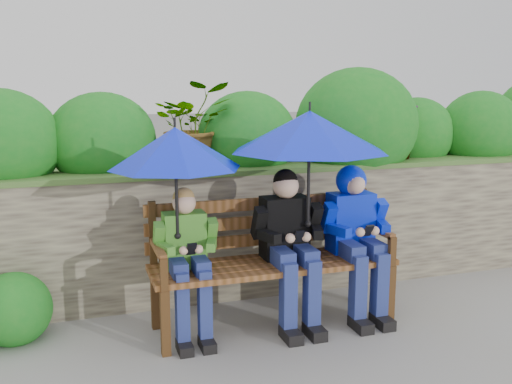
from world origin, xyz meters
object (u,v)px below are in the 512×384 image
object	(u,v)px
park_bench	(270,253)
umbrella_left	(175,148)
umbrella_right	(309,131)
boy_left	(187,254)
boy_middle	(289,239)
boy_right	(356,228)

from	to	relation	value
park_bench	umbrella_left	size ratio (longest dim) A/B	1.99
park_bench	umbrella_right	bearing A→B (deg)	-22.81
boy_left	boy_middle	distance (m)	0.72
boy_right	boy_middle	bearing A→B (deg)	-178.63
park_bench	boy_right	world-z (taller)	boy_right
umbrella_left	park_bench	bearing A→B (deg)	5.07
park_bench	boy_middle	distance (m)	0.17
boy_right	umbrella_right	world-z (taller)	umbrella_right
park_bench	boy_middle	size ratio (longest dim) A/B	1.55
boy_middle	umbrella_left	xyz separation A→B (m)	(-0.77, 0.02, 0.66)
boy_right	umbrella_left	world-z (taller)	umbrella_left
boy_middle	boy_right	bearing A→B (deg)	1.37
boy_left	boy_right	world-z (taller)	boy_right
boy_middle	boy_left	bearing A→B (deg)	179.26
boy_right	umbrella_left	distance (m)	1.43
park_bench	umbrella_right	xyz separation A→B (m)	(0.24, -0.10, 0.85)
boy_left	umbrella_right	world-z (taller)	umbrella_right
park_bench	umbrella_right	size ratio (longest dim) A/B	1.57
boy_middle	umbrella_left	size ratio (longest dim) A/B	1.28
boy_left	boy_middle	world-z (taller)	boy_middle
boy_middle	umbrella_right	distance (m)	0.76
park_bench	umbrella_left	bearing A→B (deg)	-174.93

